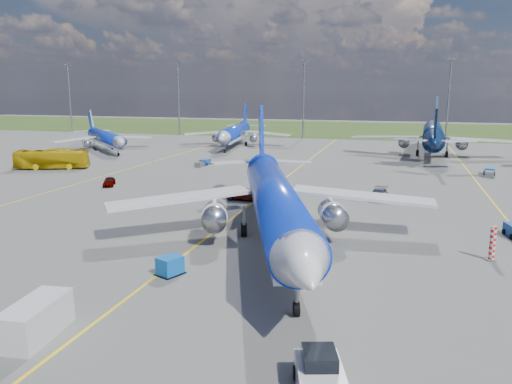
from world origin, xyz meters
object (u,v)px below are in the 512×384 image
(service_car_a, at_px, (109,182))
(service_car_b, at_px, (247,194))
(bg_jet_nnw, at_px, (235,147))
(uld_container, at_px, (170,266))
(warning_post, at_px, (493,243))
(service_car_c, at_px, (378,194))
(pushback_tug, at_px, (320,379))
(main_airliner, at_px, (275,244))
(baggage_tug_c, at_px, (203,163))
(service_van, at_px, (36,319))
(apron_bus, at_px, (52,159))
(bg_jet_nw, at_px, (106,150))
(bg_jet_n, at_px, (432,154))
(baggage_tug_e, at_px, (489,172))

(service_car_a, relative_size, service_car_b, 0.72)
(bg_jet_nnw, xyz_separation_m, uld_container, (23.42, -86.48, 0.73))
(warning_post, height_order, service_car_a, warning_post)
(service_car_c, bearing_deg, pushback_tug, -83.68)
(bg_jet_nnw, distance_m, service_car_c, 65.76)
(main_airliner, relative_size, service_car_a, 11.86)
(warning_post, xyz_separation_m, service_car_c, (-10.48, 22.07, -0.78))
(baggage_tug_c, bearing_deg, service_car_c, -29.24)
(service_van, distance_m, apron_bus, 68.15)
(service_car_a, bearing_deg, bg_jet_nw, 99.23)
(bg_jet_n, bearing_deg, uld_container, 76.67)
(bg_jet_nnw, bearing_deg, service_van, -86.37)
(main_airliner, relative_size, baggage_tug_c, 9.35)
(service_car_b, height_order, baggage_tug_c, service_car_b)
(pushback_tug, distance_m, service_van, 17.16)
(baggage_tug_c, bearing_deg, main_airliner, -57.23)
(bg_jet_n, height_order, service_van, bg_jet_n)
(service_car_b, height_order, baggage_tug_e, service_car_b)
(main_airliner, bearing_deg, apron_bus, 127.69)
(pushback_tug, bearing_deg, service_car_a, 115.12)
(apron_bus, bearing_deg, uld_container, -154.37)
(uld_container, bearing_deg, bg_jet_nnw, 128.27)
(bg_jet_nnw, relative_size, uld_container, 21.44)
(bg_jet_n, distance_m, baggage_tug_c, 52.39)
(bg_jet_nnw, relative_size, service_car_b, 7.25)
(pushback_tug, distance_m, service_car_b, 43.33)
(bg_jet_n, bearing_deg, service_van, 76.73)
(main_airliner, distance_m, service_car_c, 24.44)
(bg_jet_nw, height_order, service_car_a, bg_jet_nw)
(pushback_tug, distance_m, service_car_a, 58.69)
(warning_post, height_order, baggage_tug_e, warning_post)
(service_car_a, bearing_deg, main_airliner, -58.15)
(baggage_tug_e, bearing_deg, bg_jet_nnw, 160.49)
(service_car_a, height_order, service_car_b, service_car_b)
(main_airliner, xyz_separation_m, service_van, (-9.27, -21.42, 1.08))
(warning_post, xyz_separation_m, service_car_a, (-50.27, 20.45, -0.84))
(baggage_tug_e, bearing_deg, bg_jet_n, 114.83)
(service_car_a, bearing_deg, warning_post, -46.05)
(bg_jet_n, distance_m, service_van, 99.19)
(bg_jet_nw, height_order, bg_jet_nnw, bg_jet_nnw)
(bg_jet_n, xyz_separation_m, pushback_tug, (-10.09, -96.44, 0.82))
(bg_jet_nnw, height_order, baggage_tug_e, bg_jet_nnw)
(bg_jet_n, relative_size, apron_bus, 3.72)
(service_car_b, relative_size, service_car_c, 1.09)
(bg_jet_nnw, height_order, service_car_b, bg_jet_nnw)
(service_car_b, bearing_deg, baggage_tug_e, -47.26)
(warning_post, xyz_separation_m, bg_jet_n, (-1.07, 73.14, -1.50))
(pushback_tug, height_order, service_car_b, pushback_tug)
(bg_jet_nnw, distance_m, uld_container, 89.60)
(apron_bus, relative_size, service_car_b, 2.43)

